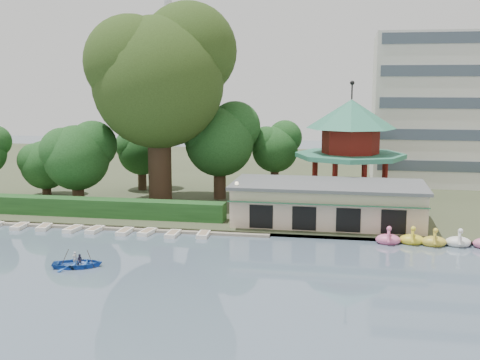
% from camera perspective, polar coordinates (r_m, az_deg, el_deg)
% --- Properties ---
extents(ground_plane, '(220.00, 220.00, 0.00)m').
position_cam_1_polar(ground_plane, '(40.52, -7.55, -10.99)').
color(ground_plane, slate).
rests_on(ground_plane, ground).
extents(shore, '(220.00, 70.00, 0.40)m').
position_cam_1_polar(shore, '(89.98, 2.67, 0.44)').
color(shore, '#424930').
rests_on(shore, ground).
extents(embankment, '(220.00, 0.60, 0.30)m').
position_cam_1_polar(embankment, '(56.45, -2.13, -4.92)').
color(embankment, gray).
rests_on(embankment, ground).
extents(dock, '(34.00, 1.60, 0.24)m').
position_cam_1_polar(dock, '(60.06, -13.43, -4.33)').
color(dock, gray).
rests_on(dock, ground).
extents(boathouse, '(18.60, 9.39, 3.90)m').
position_cam_1_polar(boathouse, '(59.26, 8.34, -2.13)').
color(boathouse, beige).
rests_on(boathouse, shore).
extents(pavilion, '(12.40, 12.40, 13.50)m').
position_cam_1_polar(pavilion, '(68.42, 10.44, 3.66)').
color(pavilion, beige).
rests_on(pavilion, shore).
extents(broadcast_tower, '(8.00, 8.00, 96.00)m').
position_cam_1_polar(broadcast_tower, '(185.28, -6.82, 15.39)').
color(broadcast_tower, silver).
rests_on(broadcast_tower, ground).
extents(hedge, '(30.00, 2.00, 1.80)m').
position_cam_1_polar(hedge, '(63.97, -14.75, -2.48)').
color(hedge, '#204D1E').
rests_on(hedge, shore).
extents(lamp_post, '(0.36, 0.36, 4.28)m').
position_cam_1_polar(lamp_post, '(57.09, -0.31, -1.47)').
color(lamp_post, black).
rests_on(lamp_post, shore).
extents(big_tree, '(15.95, 14.87, 22.48)m').
position_cam_1_polar(big_tree, '(67.62, -7.57, 10.12)').
color(big_tree, '#3A281C').
rests_on(big_tree, shore).
extents(small_trees, '(38.84, 16.77, 11.42)m').
position_cam_1_polar(small_trees, '(71.66, -9.21, 3.06)').
color(small_trees, '#3A281C').
rests_on(small_trees, shore).
extents(swan_boats, '(14.04, 2.11, 1.92)m').
position_cam_1_polar(swan_boats, '(55.24, 20.25, -5.55)').
color(swan_boats, pink).
rests_on(swan_boats, ground).
extents(moored_rowboats, '(27.04, 2.73, 0.36)m').
position_cam_1_polar(moored_rowboats, '(59.65, -15.82, -4.46)').
color(moored_rowboats, white).
rests_on(moored_rowboats, ground).
extents(rowboat_with_passengers, '(6.10, 5.08, 2.01)m').
position_cam_1_polar(rowboat_with_passengers, '(47.91, -15.15, -7.34)').
color(rowboat_with_passengers, blue).
rests_on(rowboat_with_passengers, ground).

